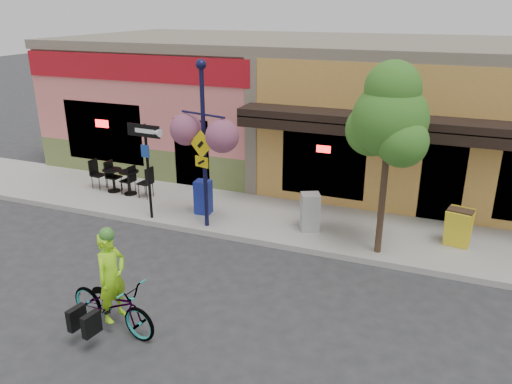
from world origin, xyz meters
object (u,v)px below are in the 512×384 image
Objects in this scene: cyclist_rider at (113,289)px; street_tree at (386,161)px; lamp_post at (204,147)px; building at (320,104)px; newspaper_box_blue at (203,197)px; bicycle at (113,304)px; newspaper_box_grey at (310,212)px; one_way_sign at (148,172)px.

street_tree is (4.00, 4.56, 1.53)m from cyclist_rider.
lamp_post is at bearing -178.17° from street_tree.
building reaches higher than newspaper_box_blue.
bicycle is 1.16× the size of cyclist_rider.
newspaper_box_grey is at bearing -14.35° from bicycle.
lamp_post is 1.87m from newspaper_box_blue.
bicycle is at bearing 99.12° from cyclist_rider.
building is 7.28m from street_tree.
bicycle is at bearing -71.41° from lamp_post.
cyclist_rider is 5.60m from newspaper_box_grey.
newspaper_box_grey reaches higher than newspaper_box_blue.
building is 10.83× the size of cyclist_rider.
one_way_sign is (-1.97, 4.33, 0.93)m from bicycle.
cyclist_rider is at bearing -80.88° from bicycle.
lamp_post is at bearing 170.98° from newspaper_box_grey.
street_tree is (4.05, 4.56, 1.86)m from bicycle.
one_way_sign is 0.58× the size of street_tree.
lamp_post is at bearing 14.13° from cyclist_rider.
bicycle is 4.85m from one_way_sign.
newspaper_box_blue is at bearing 18.54° from cyclist_rider.
newspaper_box_blue is at bearing 155.26° from newspaper_box_grey.
lamp_post is at bearing 13.49° from bicycle.
one_way_sign is 1.64m from newspaper_box_blue.
cyclist_rider is at bearing -84.14° from newspaper_box_blue.
lamp_post is 4.39m from street_tree.
street_tree is at bearing 16.06° from lamp_post.
bicycle is at bearing -61.84° from one_way_sign.
street_tree is (3.19, -6.55, 0.12)m from building.
lamp_post reaches higher than cyclist_rider.
cyclist_rider is 4.67m from lamp_post.
building is 9.32× the size of bicycle.
bicycle is 5.21m from newspaper_box_blue.
building is at bearing 4.94° from cyclist_rider.
bicycle is 1.98× the size of newspaper_box_grey.
one_way_sign is (-1.63, -0.09, -0.83)m from lamp_post.
building is 4.28× the size of lamp_post.
newspaper_box_grey is at bearing -77.04° from building.
street_tree reaches higher than newspaper_box_grey.
building is at bearing 71.06° from one_way_sign.
building reaches higher than cyclist_rider.
lamp_post is at bearing -100.18° from building.
cyclist_rider is (0.05, -0.00, 0.33)m from bicycle.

